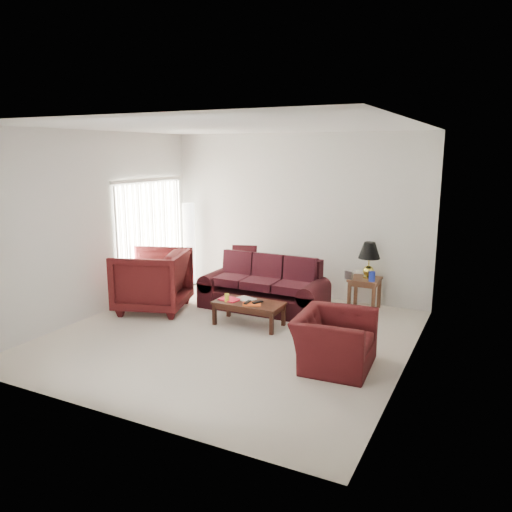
{
  "coord_description": "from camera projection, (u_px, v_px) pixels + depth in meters",
  "views": [
    {
      "loc": [
        3.43,
        -6.04,
        2.68
      ],
      "look_at": [
        0.0,
        0.85,
        1.05
      ],
      "focal_mm": 35.0,
      "sensor_mm": 36.0,
      "label": 1
    }
  ],
  "objects": [
    {
      "name": "remote_a",
      "position": [
        247.0,
        302.0,
        7.64
      ],
      "size": [
        0.06,
        0.18,
        0.02
      ],
      "primitive_type": "cube",
      "rotation": [
        0.0,
        0.0,
        0.03
      ],
      "color": "black",
      "rests_on": "coffee_table"
    },
    {
      "name": "end_table",
      "position": [
        364.0,
        294.0,
        8.55
      ],
      "size": [
        0.51,
        0.51,
        0.55
      ],
      "primitive_type": null,
      "rotation": [
        0.0,
        0.0,
        -0.02
      ],
      "color": "brown",
      "rests_on": "ground"
    },
    {
      "name": "clock",
      "position": [
        349.0,
        275.0,
        8.42
      ],
      "size": [
        0.15,
        0.08,
        0.14
      ],
      "primitive_type": "cube",
      "rotation": [
        0.0,
        0.0,
        -0.25
      ],
      "color": "#BCBCC1",
      "rests_on": "end_table"
    },
    {
      "name": "remote_b",
      "position": [
        258.0,
        302.0,
        7.65
      ],
      "size": [
        0.13,
        0.19,
        0.02
      ],
      "primitive_type": "cube",
      "rotation": [
        0.0,
        0.0,
        -0.44
      ],
      "color": "black",
      "rests_on": "coffee_table"
    },
    {
      "name": "picture_frame",
      "position": [
        358.0,
        271.0,
        8.7
      ],
      "size": [
        0.18,
        0.2,
        0.05
      ],
      "primitive_type": "cube",
      "rotation": [
        1.36,
        0.0,
        0.45
      ],
      "color": "silver",
      "rests_on": "end_table"
    },
    {
      "name": "magazine_white",
      "position": [
        245.0,
        299.0,
        7.88
      ],
      "size": [
        0.34,
        0.29,
        0.02
      ],
      "primitive_type": "cube",
      "rotation": [
        0.0,
        0.0,
        -0.29
      ],
      "color": "beige",
      "rests_on": "coffee_table"
    },
    {
      "name": "floor_lamp",
      "position": [
        189.0,
        244.0,
        10.05
      ],
      "size": [
        0.3,
        0.3,
        1.68
      ],
      "primitive_type": null,
      "rotation": [
        0.0,
        0.0,
        0.09
      ],
      "color": "white",
      "rests_on": "ground"
    },
    {
      "name": "armchair_right",
      "position": [
        334.0,
        340.0,
        6.28
      ],
      "size": [
        0.98,
        1.1,
        0.68
      ],
      "primitive_type": "imported",
      "rotation": [
        0.0,
        0.0,
        1.63
      ],
      "color": "#3B0D0F",
      "rests_on": "ground"
    },
    {
      "name": "table_lamp",
      "position": [
        369.0,
        260.0,
        8.46
      ],
      "size": [
        0.41,
        0.41,
        0.62
      ],
      "primitive_type": null,
      "rotation": [
        0.0,
        0.0,
        -0.12
      ],
      "color": "gold",
      "rests_on": "end_table"
    },
    {
      "name": "floor",
      "position": [
        230.0,
        336.0,
        7.35
      ],
      "size": [
        5.0,
        5.0,
        0.0
      ],
      "primitive_type": "plane",
      "color": "beige",
      "rests_on": "ground"
    },
    {
      "name": "sofa",
      "position": [
        263.0,
        285.0,
        8.52
      ],
      "size": [
        2.18,
        1.0,
        0.88
      ],
      "primitive_type": null,
      "rotation": [
        0.0,
        0.0,
        0.04
      ],
      "color": "black",
      "rests_on": "ground"
    },
    {
      "name": "blinds",
      "position": [
        151.0,
        238.0,
        9.32
      ],
      "size": [
        0.1,
        2.0,
        2.16
      ],
      "primitive_type": "cube",
      "color": "silver",
      "rests_on": "ground"
    },
    {
      "name": "magazine_red",
      "position": [
        230.0,
        299.0,
        7.85
      ],
      "size": [
        0.35,
        0.29,
        0.02
      ],
      "primitive_type": "cube",
      "rotation": [
        0.0,
        0.0,
        -0.19
      ],
      "color": "red",
      "rests_on": "coffee_table"
    },
    {
      "name": "coffee_table",
      "position": [
        249.0,
        314.0,
        7.78
      ],
      "size": [
        1.09,
        0.58,
        0.38
      ],
      "primitive_type": null,
      "rotation": [
        0.0,
        0.0,
        0.04
      ],
      "color": "black",
      "rests_on": "ground"
    },
    {
      "name": "throw_pillow",
      "position": [
        244.0,
        257.0,
        9.38
      ],
      "size": [
        0.5,
        0.35,
        0.47
      ],
      "primitive_type": "cube",
      "rotation": [
        -0.21,
        0.0,
        0.31
      ],
      "color": "black",
      "rests_on": "sofa"
    },
    {
      "name": "armchair_left",
      "position": [
        152.0,
        280.0,
        8.46
      ],
      "size": [
        1.44,
        1.42,
        1.04
      ],
      "primitive_type": "imported",
      "rotation": [
        0.0,
        0.0,
        -1.25
      ],
      "color": "#3F0E0F",
      "rests_on": "ground"
    },
    {
      "name": "magazine_orange",
      "position": [
        252.0,
        304.0,
        7.63
      ],
      "size": [
        0.34,
        0.3,
        0.02
      ],
      "primitive_type": "cube",
      "rotation": [
        0.0,
        0.0,
        0.42
      ],
      "color": "#DC5019",
      "rests_on": "coffee_table"
    },
    {
      "name": "yellow_glass",
      "position": [
        227.0,
        298.0,
        7.76
      ],
      "size": [
        0.1,
        0.1,
        0.13
      ],
      "primitive_type": "cylinder",
      "rotation": [
        0.0,
        0.0,
        -0.43
      ],
      "color": "yellow",
      "rests_on": "coffee_table"
    },
    {
      "name": "blue_canister",
      "position": [
        372.0,
        276.0,
        8.27
      ],
      "size": [
        0.11,
        0.11,
        0.17
      ],
      "primitive_type": "cylinder",
      "rotation": [
        0.0,
        0.0,
        0.06
      ],
      "color": "#18279D",
      "rests_on": "end_table"
    }
  ]
}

